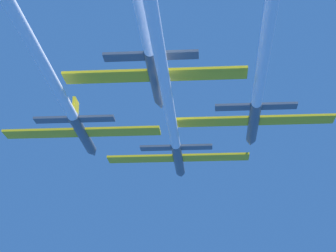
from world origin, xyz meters
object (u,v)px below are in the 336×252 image
object	(u,v)px
jet_left_wing	(49,73)
jet_slot	(141,10)
jet_right_wing	(264,52)
jet_lead	(170,110)

from	to	relation	value
jet_left_wing	jet_slot	xyz separation A→B (m)	(10.31, -8.55, 1.64)
jet_left_wing	jet_right_wing	size ratio (longest dim) A/B	0.96
jet_right_wing	jet_slot	bearing A→B (deg)	-146.27
jet_right_wing	jet_left_wing	bearing A→B (deg)	177.15
jet_left_wing	jet_lead	bearing A→B (deg)	41.49
jet_lead	jet_slot	world-z (taller)	jet_slot
jet_lead	jet_left_wing	bearing A→B (deg)	-138.51
jet_lead	jet_right_wing	xyz separation A→B (m)	(10.01, -11.25, 1.21)
jet_lead	jet_left_wing	distance (m)	15.37
jet_right_wing	jet_slot	distance (m)	13.49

